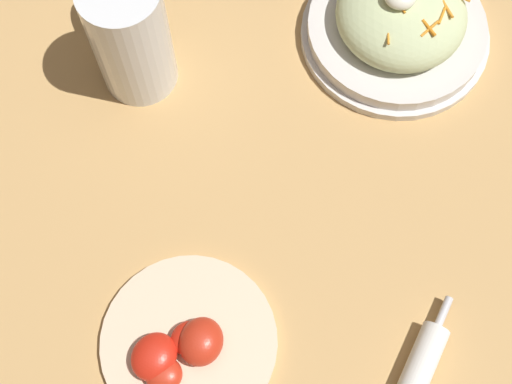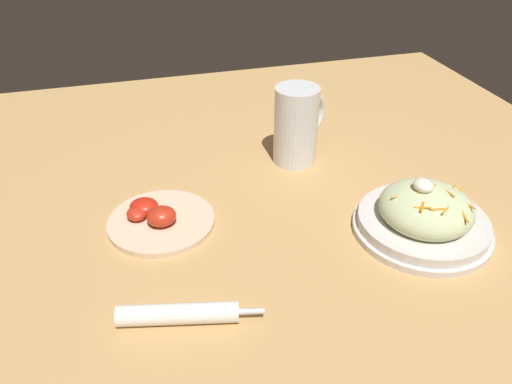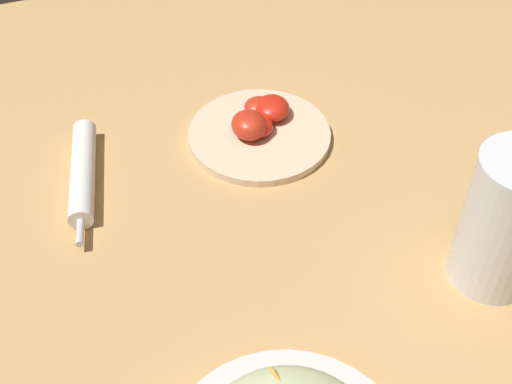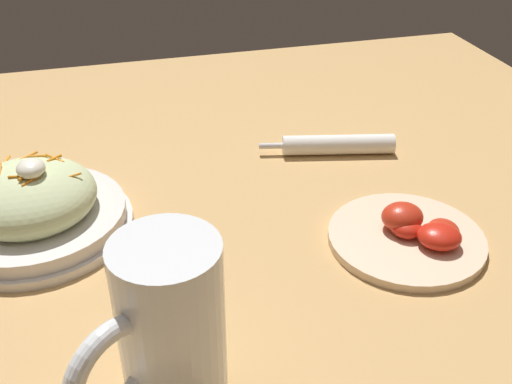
{
  "view_description": "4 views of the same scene",
  "coord_description": "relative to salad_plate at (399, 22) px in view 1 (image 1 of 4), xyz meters",
  "views": [
    {
      "loc": [
        0.1,
        -0.33,
        0.75
      ],
      "look_at": [
        0.03,
        -0.08,
        0.08
      ],
      "focal_mm": 48.62,
      "sensor_mm": 36.0,
      "label": 1
    },
    {
      "loc": [
        0.73,
        -0.27,
        0.54
      ],
      "look_at": [
        0.03,
        -0.07,
        0.06
      ],
      "focal_mm": 35.24,
      "sensor_mm": 36.0,
      "label": 2
    },
    {
      "loc": [
        0.26,
        0.42,
        0.6
      ],
      "look_at": [
        0.07,
        -0.07,
        0.08
      ],
      "focal_mm": 49.02,
      "sensor_mm": 36.0,
      "label": 3
    },
    {
      "loc": [
        -0.53,
        0.1,
        0.45
      ],
      "look_at": [
        0.05,
        -0.06,
        0.07
      ],
      "focal_mm": 42.98,
      "sensor_mm": 36.0,
      "label": 4
    }
  ],
  "objects": [
    {
      "name": "salad_plate",
      "position": [
        0.0,
        0.0,
        0.0
      ],
      "size": [
        0.24,
        0.24,
        0.1
      ],
      "color": "silver",
      "rests_on": "ground_plane"
    },
    {
      "name": "ground_plane",
      "position": [
        -0.14,
        -0.2,
        -0.03
      ],
      "size": [
        1.43,
        1.43,
        0.0
      ],
      "primitive_type": "plane",
      "color": "tan"
    },
    {
      "name": "beer_mug",
      "position": [
        -0.3,
        -0.13,
        0.04
      ],
      "size": [
        0.12,
        0.14,
        0.16
      ],
      "color": "white",
      "rests_on": "ground_plane"
    },
    {
      "name": "tomato_plate",
      "position": [
        -0.14,
        -0.44,
        -0.02
      ],
      "size": [
        0.19,
        0.19,
        0.04
      ],
      "color": "beige",
      "rests_on": "ground_plane"
    }
  ]
}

